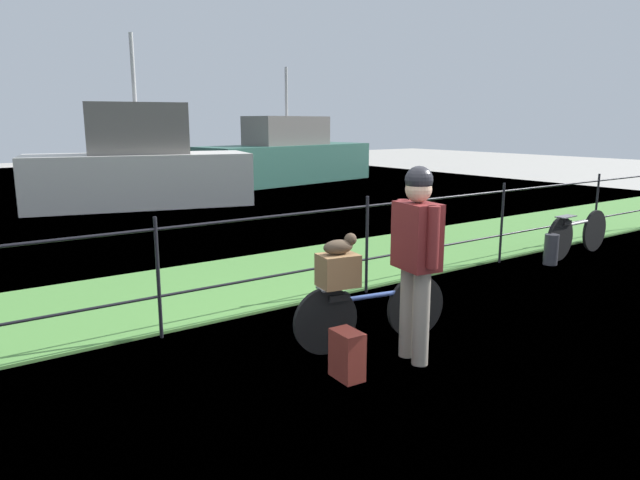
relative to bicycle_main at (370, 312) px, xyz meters
name	(u,v)px	position (x,y,z in m)	size (l,w,h in m)	color
ground_plane	(399,373)	(-0.21, -0.61, -0.33)	(60.00, 60.00, 0.00)	#B2ADA3
grass_strip	(223,285)	(-0.21, 2.59, -0.31)	(27.00, 2.40, 0.03)	#569342
harbor_water	(67,208)	(-0.21, 10.99, -0.32)	(30.00, 30.00, 0.00)	slate
iron_fence	(275,250)	(-0.21, 1.32, 0.37)	(18.04, 0.04, 1.18)	black
bicycle_main	(370,312)	(0.00, 0.00, 0.00)	(1.55, 0.34, 0.61)	black
wooden_crate	(338,270)	(-0.33, 0.06, 0.43)	(0.34, 0.26, 0.29)	olive
terrier_dog	(341,245)	(-0.31, 0.06, 0.65)	(0.32, 0.19, 0.18)	#4C3D2D
cyclist_person	(417,247)	(0.09, -0.47, 0.68)	(0.33, 0.53, 1.68)	gray
backpack_on_paving	(347,355)	(-0.61, -0.43, -0.13)	(0.28, 0.18, 0.40)	maroon
mooring_bollard	(551,249)	(4.15, 0.82, -0.10)	(0.20, 0.20, 0.45)	#38383D
bicycle_parked	(577,233)	(4.99, 0.92, 0.02)	(1.70, 0.17, 0.66)	black
moored_boat_near	(287,158)	(7.37, 12.91, 0.52)	(6.80, 3.16, 3.83)	#336656
moored_boat_mid	(139,168)	(1.36, 10.23, 0.60)	(5.56, 3.16, 4.09)	silver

